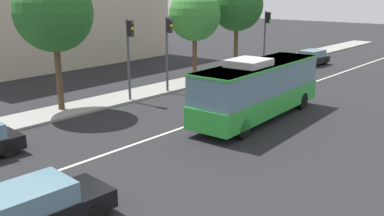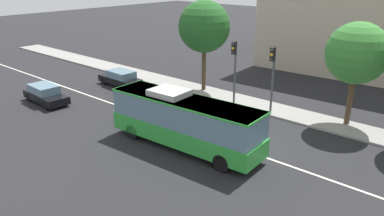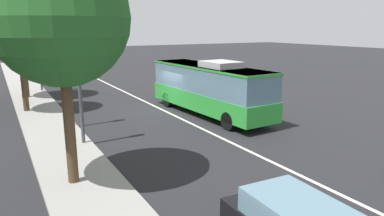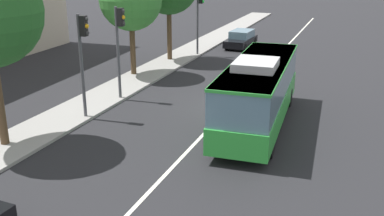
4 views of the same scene
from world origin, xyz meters
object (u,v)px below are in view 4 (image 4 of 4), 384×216
(traffic_light_near_corner, at_px, (199,11))
(traffic_light_mid_block, at_px, (83,49))
(sedan_black_ahead, at_px, (241,39))
(transit_bus, at_px, (259,89))
(traffic_light_far_corner, at_px, (120,37))

(traffic_light_near_corner, height_order, traffic_light_mid_block, same)
(sedan_black_ahead, xyz_separation_m, traffic_light_mid_block, (-20.65, 2.32, 2.84))
(transit_bus, distance_m, traffic_light_near_corner, 16.05)
(traffic_light_mid_block, bearing_deg, transit_bus, 11.27)
(sedan_black_ahead, bearing_deg, transit_bus, 20.01)
(traffic_light_mid_block, distance_m, traffic_light_far_corner, 3.35)
(transit_bus, bearing_deg, traffic_light_far_corner, 78.12)
(sedan_black_ahead, bearing_deg, traffic_light_near_corner, -22.56)
(traffic_light_far_corner, bearing_deg, traffic_light_mid_block, -91.01)
(sedan_black_ahead, height_order, traffic_light_mid_block, traffic_light_mid_block)
(traffic_light_near_corner, xyz_separation_m, traffic_light_mid_block, (-15.92, 0.09, 0.00))
(traffic_light_near_corner, bearing_deg, transit_bus, -63.38)
(sedan_black_ahead, distance_m, traffic_light_far_corner, 17.67)
(traffic_light_near_corner, height_order, traffic_light_far_corner, same)
(transit_bus, distance_m, traffic_light_far_corner, 8.32)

